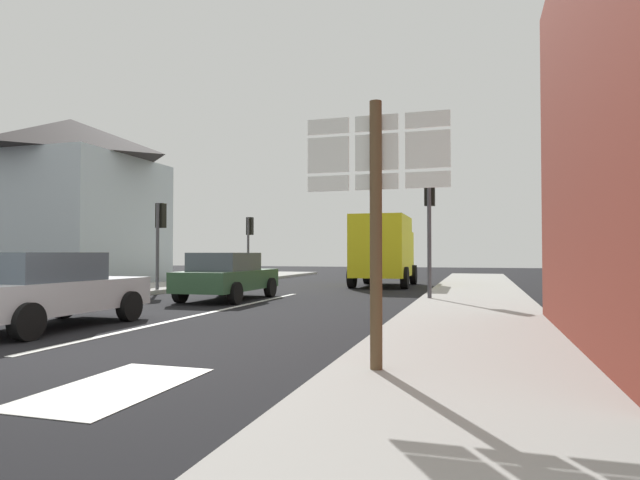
% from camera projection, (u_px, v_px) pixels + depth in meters
% --- Properties ---
extents(ground_plane, '(80.00, 80.00, 0.00)m').
position_uv_depth(ground_plane, '(273.00, 299.00, 17.01)').
color(ground_plane, black).
extents(sidewalk_right, '(3.16, 44.00, 0.14)m').
position_uv_depth(sidewalk_right, '(475.00, 309.00, 13.33)').
color(sidewalk_right, '#9E9B96').
rests_on(sidewalk_right, ground).
extents(sidewalk_left, '(3.16, 44.00, 0.14)m').
position_uv_depth(sidewalk_left, '(68.00, 297.00, 16.87)').
color(sidewalk_left, '#9E9B96').
rests_on(sidewalk_left, ground).
extents(lane_centre_stripe, '(0.16, 12.00, 0.01)m').
position_uv_depth(lane_centre_stripe, '(214.00, 312.00, 13.18)').
color(lane_centre_stripe, silver).
rests_on(lane_centre_stripe, ground).
extents(lane_turn_arrow, '(1.20, 2.20, 0.01)m').
position_uv_depth(lane_turn_arrow, '(115.00, 387.00, 5.75)').
color(lane_turn_arrow, silver).
rests_on(lane_turn_arrow, ground).
extents(clapboard_house_left, '(7.60, 8.28, 8.06)m').
position_uv_depth(clapboard_house_left, '(70.00, 200.00, 26.14)').
color(clapboard_house_left, silver).
rests_on(clapboard_house_left, ground).
extents(sedan_near, '(1.97, 4.20, 1.47)m').
position_uv_depth(sedan_near, '(45.00, 289.00, 10.31)').
color(sedan_near, '#B7BABF').
rests_on(sedan_near, ground).
extents(sedan_far, '(1.99, 4.21, 1.47)m').
position_uv_depth(sedan_far, '(227.00, 275.00, 16.60)').
color(sedan_far, '#2D5133').
rests_on(sedan_far, ground).
extents(delivery_truck, '(2.54, 5.03, 3.05)m').
position_uv_depth(delivery_truck, '(384.00, 249.00, 23.45)').
color(delivery_truck, yellow).
rests_on(delivery_truck, ground).
extents(route_sign_post, '(1.66, 0.14, 3.20)m').
position_uv_depth(route_sign_post, '(376.00, 205.00, 6.10)').
color(route_sign_post, brown).
rests_on(route_sign_post, ground).
extents(traffic_light_near_left, '(0.30, 0.49, 3.29)m').
position_uv_depth(traffic_light_near_left, '(160.00, 227.00, 19.55)').
color(traffic_light_near_left, '#47474C').
rests_on(traffic_light_near_left, ground).
extents(traffic_light_far_left, '(0.30, 0.49, 3.29)m').
position_uv_depth(traffic_light_far_left, '(249.00, 234.00, 27.16)').
color(traffic_light_far_left, '#47474C').
rests_on(traffic_light_far_left, ground).
extents(traffic_light_near_right, '(0.30, 0.49, 3.77)m').
position_uv_depth(traffic_light_near_right, '(430.00, 208.00, 15.82)').
color(traffic_light_near_right, '#47474C').
rests_on(traffic_light_near_right, ground).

